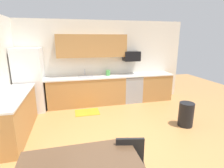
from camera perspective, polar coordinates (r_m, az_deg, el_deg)
ground_plane at (r=3.98m, az=3.56°, el=-17.75°), size 12.00×12.00×0.00m
wall_back at (r=5.99m, az=-3.75°, el=7.14°), size 5.80×0.10×2.70m
cabinet_run_back at (r=5.78m, az=-8.08°, el=-2.42°), size 2.46×0.60×0.90m
cabinet_run_back_right at (r=6.43m, az=13.46°, el=-0.91°), size 1.09×0.60×0.90m
cabinet_run_left at (r=4.53m, az=-29.31°, el=-9.13°), size 0.60×2.00×0.90m
countertop_back at (r=5.73m, az=-3.07°, el=2.42°), size 4.80×0.64×0.04m
countertop_left at (r=4.37m, az=-30.08°, el=-3.46°), size 0.64×2.00×0.04m
upper_cabinets_back at (r=5.68m, az=-6.50°, el=12.24°), size 2.20×0.34×0.70m
refrigerator at (r=5.67m, az=-25.10°, el=1.09°), size 0.76×0.70×1.87m
oven_range at (r=6.10m, az=6.36°, el=-1.38°), size 0.60×0.60×0.91m
microwave at (r=5.99m, az=6.33°, el=9.01°), size 0.54×0.36×0.32m
sink_basin at (r=5.66m, az=-8.58°, el=1.73°), size 0.48×0.40×0.14m
sink_faucet at (r=5.81m, az=-8.81°, el=3.65°), size 0.02×0.02×0.24m
chair_near_table at (r=2.54m, az=6.06°, el=-25.16°), size 0.48×0.48×0.85m
trash_bin at (r=4.78m, az=22.93°, el=-9.09°), size 0.36×0.36×0.60m
floor_mat at (r=5.31m, az=-8.07°, el=-9.07°), size 0.70×0.50×0.01m
kettle at (r=5.79m, az=-1.31°, el=3.59°), size 0.14×0.14×0.20m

